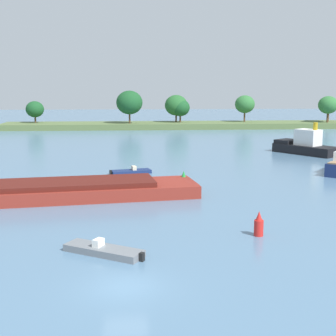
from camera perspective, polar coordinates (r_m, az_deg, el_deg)
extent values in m
plane|color=slate|center=(27.46, -5.11, -13.95)|extent=(400.00, 400.00, 0.00)
cube|color=#566B3D|center=(125.93, 1.53, 5.12)|extent=(92.09, 11.85, 1.45)
cylinder|color=#513823|center=(129.18, -15.55, 5.58)|extent=(0.44, 0.44, 1.65)
ellipsoid|color=#194C23|center=(129.03, -15.60, 6.77)|extent=(4.64, 4.64, 4.18)
cylinder|color=#513823|center=(123.04, -4.60, 5.94)|extent=(0.44, 0.44, 2.64)
ellipsoid|color=#194C23|center=(122.84, -4.63, 7.80)|extent=(6.67, 6.67, 6.00)
cylinder|color=#513823|center=(126.91, 0.97, 5.96)|extent=(0.44, 0.44, 2.05)
ellipsoid|color=#235B28|center=(126.73, 0.98, 7.50)|extent=(5.98, 5.98, 5.38)
cylinder|color=#513823|center=(126.25, 1.47, 5.89)|extent=(0.44, 0.44, 1.86)
ellipsoid|color=#194C23|center=(126.08, 1.47, 7.21)|extent=(4.98, 4.98, 4.48)
cylinder|color=#513823|center=(129.57, 9.11, 6.03)|extent=(0.44, 0.44, 2.59)
ellipsoid|color=#2D6B33|center=(129.39, 9.15, 7.53)|extent=(5.21, 5.21, 4.69)
cylinder|color=#513823|center=(132.33, 18.48, 5.72)|extent=(0.44, 0.44, 2.55)
ellipsoid|color=#2D6B33|center=(132.17, 18.56, 7.15)|extent=(5.08, 5.08, 4.57)
cylinder|color=#513823|center=(135.72, 18.56, 5.87)|extent=(0.44, 0.44, 2.86)
ellipsoid|color=#194C23|center=(135.56, 18.64, 7.22)|extent=(4.40, 4.40, 3.96)
cube|color=slate|center=(32.46, -7.68, -9.73)|extent=(5.58, 4.19, 0.47)
cube|color=white|center=(32.52, -8.32, -8.80)|extent=(0.83, 0.94, 0.50)
cube|color=black|center=(30.97, -3.14, -10.54)|extent=(0.40, 0.42, 0.56)
cube|color=#4F1812|center=(48.53, -17.89, -2.01)|extent=(27.69, 8.94, 0.50)
cube|color=maroon|center=(49.95, 2.60, -2.16)|extent=(1.53, 4.69, 1.12)
cube|color=black|center=(81.33, 16.11, 2.14)|extent=(9.40, 10.98, 1.42)
cube|color=black|center=(83.36, 14.05, 3.11)|extent=(4.66, 4.51, 0.60)
cube|color=white|center=(80.93, 16.36, 3.53)|extent=(4.27, 4.54, 2.60)
cylinder|color=gold|center=(80.04, 17.18, 4.79)|extent=(0.70, 0.70, 1.20)
cylinder|color=black|center=(84.48, 13.11, 2.64)|extent=(0.74, 0.65, 0.70)
cube|color=navy|center=(60.98, -4.43, -0.44)|extent=(5.28, 3.01, 0.43)
cube|color=beige|center=(60.99, -4.09, 0.01)|extent=(0.71, 0.98, 0.50)
cube|color=black|center=(60.36, -6.86, -0.52)|extent=(0.35, 0.38, 0.56)
cylinder|color=red|center=(36.40, 10.77, -7.04)|extent=(0.70, 0.70, 1.20)
cone|color=red|center=(36.13, 10.82, -5.60)|extent=(0.49, 0.49, 0.70)
cylinder|color=green|center=(52.08, 1.88, -1.75)|extent=(0.70, 0.70, 1.20)
cone|color=green|center=(51.90, 1.89, -0.73)|extent=(0.49, 0.49, 0.70)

